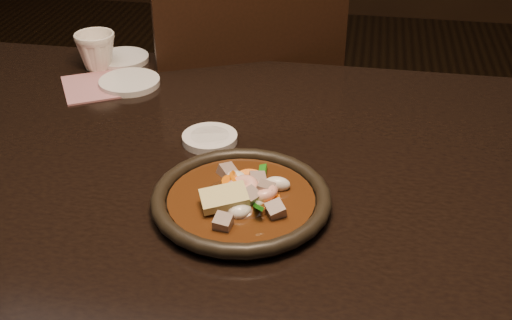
% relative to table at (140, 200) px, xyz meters
% --- Properties ---
extents(table, '(1.60, 0.90, 0.75)m').
position_rel_table_xyz_m(table, '(0.00, 0.00, 0.00)').
color(table, black).
rests_on(table, floor).
extents(chair, '(0.58, 0.58, 0.93)m').
position_rel_table_xyz_m(chair, '(0.06, 0.57, -0.16)').
color(chair, black).
rests_on(chair, floor).
extents(plate, '(0.26, 0.26, 0.03)m').
position_rel_table_xyz_m(plate, '(0.19, -0.09, 0.09)').
color(plate, black).
rests_on(plate, table).
extents(stirfry, '(0.13, 0.17, 0.05)m').
position_rel_table_xyz_m(stirfry, '(0.20, -0.09, 0.10)').
color(stirfry, '#381B0A').
rests_on(stirfry, plate).
extents(soy_dish, '(0.09, 0.09, 0.01)m').
position_rel_table_xyz_m(soy_dish, '(0.10, 0.08, 0.08)').
color(soy_dish, silver).
rests_on(soy_dish, table).
extents(saucer_left, '(0.12, 0.12, 0.01)m').
position_rel_table_xyz_m(saucer_left, '(-0.11, 0.28, 0.08)').
color(saucer_left, silver).
rests_on(saucer_left, table).
extents(saucer_right, '(0.12, 0.12, 0.01)m').
position_rel_table_xyz_m(saucer_right, '(-0.17, 0.39, 0.08)').
color(saucer_right, silver).
rests_on(saucer_right, table).
extents(tea_cup, '(0.10, 0.10, 0.08)m').
position_rel_table_xyz_m(tea_cup, '(-0.20, 0.35, 0.12)').
color(tea_cup, silver).
rests_on(tea_cup, table).
extents(napkin, '(0.19, 0.19, 0.00)m').
position_rel_table_xyz_m(napkin, '(-0.17, 0.26, 0.08)').
color(napkin, '#A9686D').
rests_on(napkin, table).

